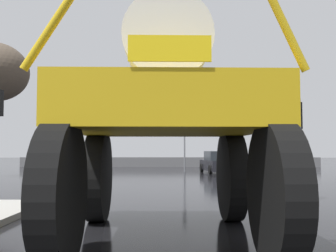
# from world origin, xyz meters

# --- Properties ---
(ground_plane) EXTENTS (120.00, 120.00, 0.00)m
(ground_plane) POSITION_xyz_m (0.00, 18.00, 0.00)
(ground_plane) COLOR black
(oversize_sprayer) EXTENTS (4.11, 5.66, 4.29)m
(oversize_sprayer) POSITION_xyz_m (0.35, 6.47, 2.19)
(oversize_sprayer) COLOR black
(oversize_sprayer) RESTS_ON ground
(sedan_ahead) EXTENTS (2.33, 4.30, 1.52)m
(sedan_ahead) POSITION_xyz_m (3.50, 26.46, 0.71)
(sedan_ahead) COLOR black
(sedan_ahead) RESTS_ON ground
(traffic_signal_near_right) EXTENTS (0.24, 0.54, 3.21)m
(traffic_signal_near_right) POSITION_xyz_m (4.36, 11.44, 2.33)
(traffic_signal_near_right) COLOR slate
(traffic_signal_near_right) RESTS_ON ground
(traffic_signal_far_left) EXTENTS (0.24, 0.55, 4.00)m
(traffic_signal_far_left) POSITION_xyz_m (1.23, 28.14, 2.92)
(traffic_signal_far_left) COLOR slate
(traffic_signal_far_left) RESTS_ON ground
(roadside_barrier) EXTENTS (28.17, 0.24, 0.90)m
(roadside_barrier) POSITION_xyz_m (0.00, 35.94, 0.45)
(roadside_barrier) COLOR #59595B
(roadside_barrier) RESTS_ON ground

